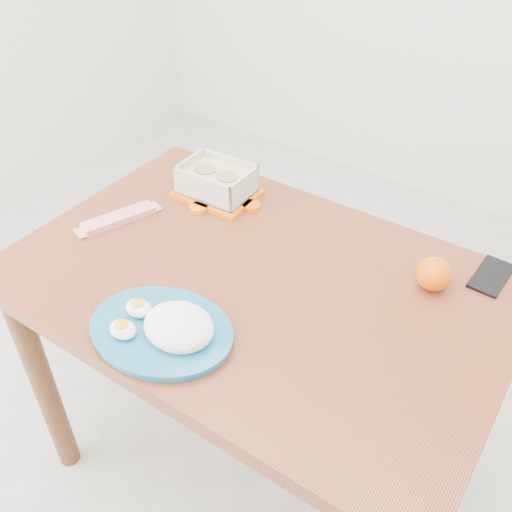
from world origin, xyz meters
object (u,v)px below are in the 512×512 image
Objects in this scene: dining_table at (256,314)px; rice_plate at (166,327)px; smartphone at (491,276)px; orange_fruit at (434,274)px; food_container at (216,182)px.

dining_table is 0.28m from rice_plate.
rice_plate is at bearing -100.44° from dining_table.
smartphone is (0.46, 0.54, -0.02)m from rice_plate.
smartphone reaches higher than dining_table.
dining_table is 3.27× the size of rice_plate.
orange_fruit is at bearing 29.59° from dining_table.
smartphone is at bearing 48.05° from orange_fruit.
dining_table is 8.45× the size of smartphone.
orange_fruit is at bearing -130.21° from smartphone.
rice_plate is (-0.04, -0.24, 0.14)m from dining_table.
orange_fruit is 0.57× the size of smartphone.
food_container is 1.63× the size of smartphone.
food_container is 0.70m from smartphone.
orange_fruit is at bearing -4.26° from food_container.
rice_plate is 2.58× the size of smartphone.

